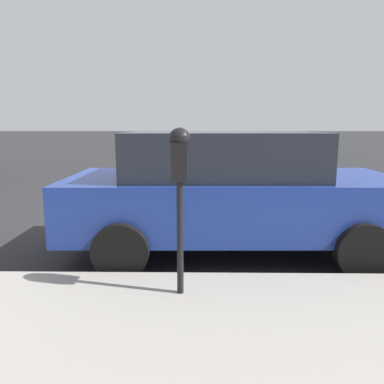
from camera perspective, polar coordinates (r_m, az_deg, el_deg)
name	(u,v)px	position (r m, az deg, el deg)	size (l,w,h in m)	color
ground_plane	(187,229)	(6.23, -0.70, -5.69)	(220.00, 220.00, 0.00)	#2B2B2D
parking_meter	(180,169)	(3.33, -1.88, 3.58)	(0.21, 0.19, 1.54)	black
car_blue	(230,190)	(5.05, 5.76, 0.29)	(2.21, 4.38, 1.61)	navy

